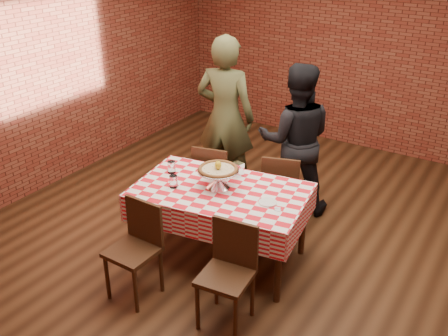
{
  "coord_description": "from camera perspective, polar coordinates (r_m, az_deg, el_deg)",
  "views": [
    {
      "loc": [
        2.12,
        -3.86,
        2.97
      ],
      "look_at": [
        -0.16,
        -0.29,
        0.91
      ],
      "focal_mm": 40.85,
      "sensor_mm": 36.0,
      "label": 1
    }
  ],
  "objects": [
    {
      "name": "side_plate",
      "position": [
        4.45,
        4.92,
        -3.84
      ],
      "size": [
        0.18,
        0.18,
        0.01
      ],
      "primitive_type": "cylinder",
      "rotation": [
        0.0,
        0.0,
        0.16
      ],
      "color": "white",
      "rests_on": "tablecloth"
    },
    {
      "name": "back_wall",
      "position": [
        7.34,
        15.48,
        13.08
      ],
      "size": [
        5.5,
        0.0,
        5.5
      ],
      "primitive_type": "plane",
      "rotation": [
        1.57,
        0.0,
        0.0
      ],
      "color": "maroon",
      "rests_on": "ground"
    },
    {
      "name": "water_glass_left",
      "position": [
        4.69,
        -5.67,
        -1.52
      ],
      "size": [
        0.09,
        0.09,
        0.12
      ],
      "primitive_type": "cylinder",
      "rotation": [
        0.0,
        0.0,
        0.16
      ],
      "color": "white",
      "rests_on": "tablecloth"
    },
    {
      "name": "tablecloth",
      "position": [
        4.72,
        -0.38,
        -3.81
      ],
      "size": [
        1.72,
        1.2,
        0.27
      ],
      "primitive_type": null,
      "rotation": [
        0.0,
        0.0,
        0.16
      ],
      "color": "red",
      "rests_on": "table"
    },
    {
      "name": "diner_black",
      "position": [
        5.55,
        7.97,
        3.15
      ],
      "size": [
        1.02,
        0.94,
        1.68
      ],
      "primitive_type": "imported",
      "rotation": [
        0.0,
        0.0,
        3.61
      ],
      "color": "black",
      "rests_on": "ground"
    },
    {
      "name": "sweetener_packet_b",
      "position": [
        4.38,
        6.0,
        -4.47
      ],
      "size": [
        0.06,
        0.05,
        0.0
      ],
      "primitive_type": "cube",
      "rotation": [
        0.0,
        0.0,
        0.23
      ],
      "color": "white",
      "rests_on": "tablecloth"
    },
    {
      "name": "diner_olive",
      "position": [
        5.85,
        0.15,
        5.69
      ],
      "size": [
        0.77,
        0.59,
        1.89
      ],
      "primitive_type": "imported",
      "rotation": [
        0.0,
        0.0,
        3.35
      ],
      "color": "#474828",
      "rests_on": "ground"
    },
    {
      "name": "chair_near_right",
      "position": [
        4.09,
        0.17,
        -12.3
      ],
      "size": [
        0.43,
        0.43,
        0.87
      ],
      "primitive_type": null,
      "rotation": [
        0.0,
        0.0,
        0.11
      ],
      "color": "#392012",
      "rests_on": "ground"
    },
    {
      "name": "sweetener_packet_a",
      "position": [
        4.35,
        6.03,
        -4.7
      ],
      "size": [
        0.05,
        0.04,
        0.0
      ],
      "primitive_type": "cube",
      "rotation": [
        0.0,
        0.0,
        0.06
      ],
      "color": "white",
      "rests_on": "tablecloth"
    },
    {
      "name": "pizza_stand",
      "position": [
        4.66,
        -0.66,
        -1.19
      ],
      "size": [
        0.47,
        0.47,
        0.17
      ],
      "primitive_type": null,
      "rotation": [
        0.0,
        0.0,
        -0.25
      ],
      "color": "silver",
      "rests_on": "tablecloth"
    },
    {
      "name": "table",
      "position": [
        4.85,
        -0.37,
        -6.37
      ],
      "size": [
        1.68,
        1.16,
        0.75
      ],
      "primitive_type": "cube",
      "rotation": [
        0.0,
        0.0,
        0.16
      ],
      "color": "#392012",
      "rests_on": "ground"
    },
    {
      "name": "lemon",
      "position": [
        4.6,
        -0.67,
        0.33
      ],
      "size": [
        0.07,
        0.07,
        0.08
      ],
      "primitive_type": "ellipsoid",
      "rotation": [
        0.0,
        0.0,
        -0.25
      ],
      "color": "yellow",
      "rests_on": "pizza"
    },
    {
      "name": "condiment_caddy",
      "position": [
        4.88,
        1.58,
        -0.13
      ],
      "size": [
        0.11,
        0.1,
        0.13
      ],
      "primitive_type": "cube",
      "rotation": [
        0.0,
        0.0,
        -0.23
      ],
      "color": "silver",
      "rests_on": "tablecloth"
    },
    {
      "name": "chair_far_right",
      "position": [
        5.38,
        6.46,
        -2.38
      ],
      "size": [
        0.48,
        0.48,
        0.86
      ],
      "primitive_type": null,
      "rotation": [
        0.0,
        0.0,
        3.46
      ],
      "color": "#392012",
      "rests_on": "ground"
    },
    {
      "name": "pizza",
      "position": [
        4.62,
        -0.67,
        -0.17
      ],
      "size": [
        0.44,
        0.44,
        0.03
      ],
      "primitive_type": "cylinder",
      "rotation": [
        0.0,
        0.0,
        -0.25
      ],
      "color": "#CFC08C",
      "rests_on": "pizza_stand"
    },
    {
      "name": "chair_near_left",
      "position": [
        4.44,
        -10.2,
        -9.39
      ],
      "size": [
        0.39,
        0.39,
        0.86
      ],
      "primitive_type": null,
      "rotation": [
        0.0,
        0.0,
        -0.02
      ],
      "color": "#392012",
      "rests_on": "ground"
    },
    {
      "name": "water_glass_right",
      "position": [
        4.97,
        -5.89,
        0.1
      ],
      "size": [
        0.09,
        0.09,
        0.12
      ],
      "primitive_type": "cylinder",
      "rotation": [
        0.0,
        0.0,
        0.16
      ],
      "color": "white",
      "rests_on": "tablecloth"
    },
    {
      "name": "ground",
      "position": [
        5.31,
        3.19,
        -8.12
      ],
      "size": [
        6.0,
        6.0,
        0.0
      ],
      "primitive_type": "plane",
      "color": "black",
      "rests_on": "ground"
    },
    {
      "name": "chair_far_left",
      "position": [
        5.55,
        -0.95,
        -1.27
      ],
      "size": [
        0.46,
        0.46,
        0.87
      ],
      "primitive_type": null,
      "rotation": [
        0.0,
        0.0,
        3.36
      ],
      "color": "#392012",
      "rests_on": "ground"
    }
  ]
}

